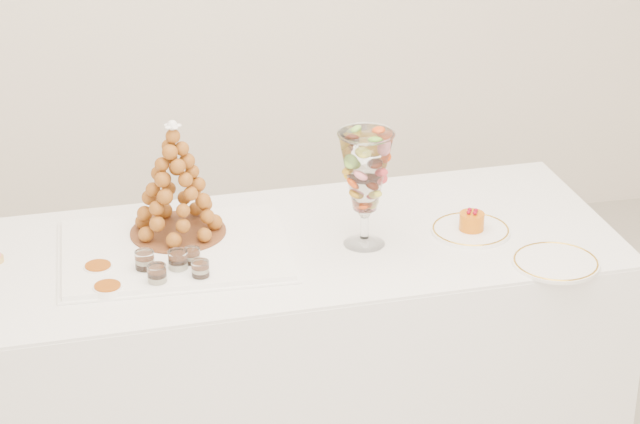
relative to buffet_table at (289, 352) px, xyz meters
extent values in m
cube|color=white|center=(0.00, 0.00, -0.01)|extent=(2.05, 0.87, 0.76)
cube|color=white|center=(0.00, 0.00, 0.38)|extent=(2.04, 0.87, 0.01)
cube|color=white|center=(-0.35, 0.01, 0.40)|extent=(0.68, 0.52, 0.02)
cylinder|color=white|center=(0.23, -0.05, 0.40)|extent=(0.13, 0.13, 0.02)
cylinder|color=white|center=(0.23, -0.05, 0.45)|extent=(0.03, 0.03, 0.09)
sphere|color=white|center=(0.23, -0.05, 0.49)|extent=(0.04, 0.04, 0.04)
cylinder|color=white|center=(0.57, -0.04, 0.39)|extent=(0.25, 0.25, 0.01)
cylinder|color=white|center=(0.75, -0.30, 0.39)|extent=(0.26, 0.26, 0.01)
cylinder|color=white|center=(-0.44, -0.11, 0.42)|extent=(0.07, 0.07, 0.08)
cylinder|color=white|center=(-0.35, -0.13, 0.42)|extent=(0.06, 0.06, 0.08)
cylinder|color=white|center=(-0.31, -0.10, 0.42)|extent=(0.06, 0.06, 0.07)
cylinder|color=white|center=(-0.42, -0.20, 0.42)|extent=(0.06, 0.06, 0.07)
cylinder|color=white|center=(-0.29, -0.19, 0.42)|extent=(0.06, 0.06, 0.07)
cylinder|color=white|center=(-0.58, -0.07, 0.40)|extent=(0.08, 0.08, 0.03)
cylinder|color=white|center=(-0.56, -0.20, 0.40)|extent=(0.08, 0.08, 0.03)
cylinder|color=brown|center=(-0.32, 0.10, 0.41)|extent=(0.29, 0.29, 0.01)
cone|color=brown|center=(-0.32, 0.10, 0.59)|extent=(0.31, 0.31, 0.35)
sphere|color=white|center=(-0.32, 0.10, 0.76)|extent=(0.04, 0.04, 0.04)
cylinder|color=#CB6009|center=(0.57, -0.05, 0.42)|extent=(0.08, 0.08, 0.05)
sphere|color=maroon|center=(0.58, -0.04, 0.46)|extent=(0.01, 0.01, 0.01)
sphere|color=maroon|center=(0.57, -0.03, 0.46)|extent=(0.01, 0.01, 0.01)
sphere|color=maroon|center=(0.56, -0.05, 0.46)|extent=(0.01, 0.01, 0.01)
sphere|color=maroon|center=(0.57, -0.06, 0.46)|extent=(0.01, 0.01, 0.01)
camera|label=1|loc=(-0.63, -3.33, 2.10)|focal=70.00mm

